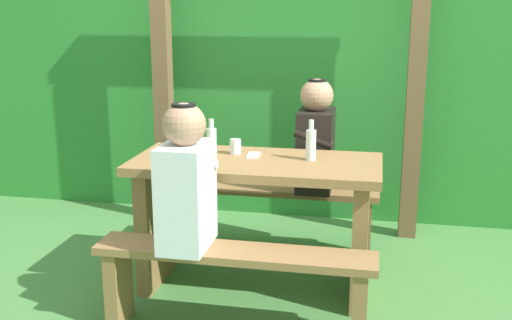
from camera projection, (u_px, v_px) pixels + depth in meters
The scene contains 13 objects.
ground_plane at pixel (256, 286), 3.64m from camera, with size 12.00×12.00×0.00m, color #437B3C.
hedge_backdrop at pixel (297, 77), 5.00m from camera, with size 6.40×0.82×2.09m, color #2A7E2F.
pergola_post_left at pixel (163, 94), 4.55m from camera, with size 0.12×0.12×1.96m, color brown.
pergola_post_right at pixel (415, 101), 4.20m from camera, with size 0.12×0.12×1.96m, color brown.
picnic_table at pixel (256, 202), 3.51m from camera, with size 1.40×0.64×0.77m.
bench_near at pixel (234, 274), 3.04m from camera, with size 1.40×0.24×0.45m.
bench_far at pixel (272, 205), 4.08m from camera, with size 1.40×0.24×0.45m.
person_white_shirt at pixel (186, 182), 2.98m from camera, with size 0.25×0.35×0.72m.
person_black_coat at pixel (316, 139), 3.91m from camera, with size 0.25×0.35×0.72m.
drinking_glass at pixel (235, 147), 3.58m from camera, with size 0.07×0.07×0.09m, color silver.
bottle_left at pixel (311, 144), 3.43m from camera, with size 0.06×0.06×0.23m.
bottle_right at pixel (211, 140), 3.56m from camera, with size 0.06×0.06×0.21m.
cell_phone at pixel (254, 155), 3.54m from camera, with size 0.07×0.14×0.01m, color silver.
Camera 1 is at (0.66, -3.28, 1.62)m, focal length 43.01 mm.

